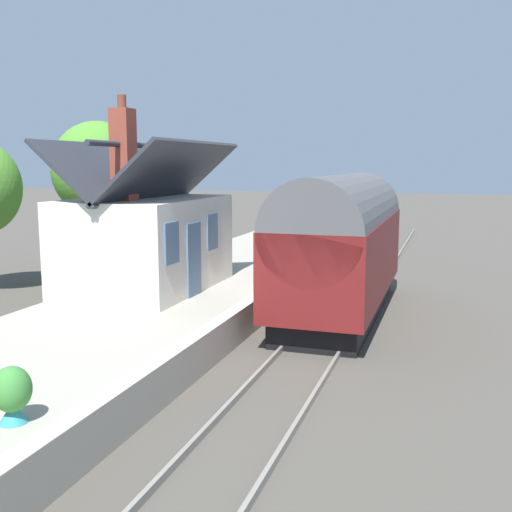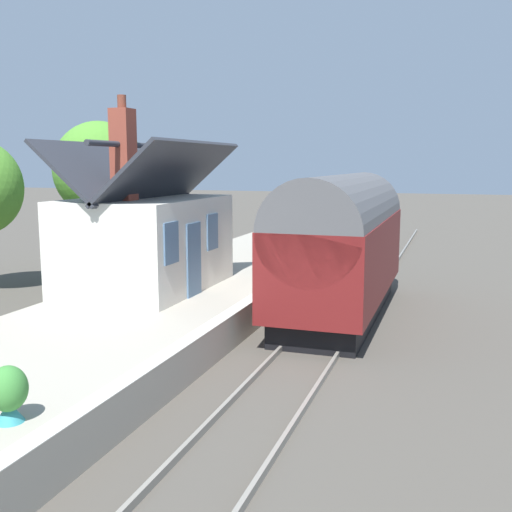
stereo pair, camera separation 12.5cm
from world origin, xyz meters
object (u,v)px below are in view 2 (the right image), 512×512
(train, at_px, (341,244))
(station_sign_board, at_px, (299,228))
(bench_near_building, at_px, (289,240))
(planter_edge_far, at_px, (8,394))
(tree_far_right, at_px, (100,170))
(station_building, at_px, (146,238))
(planter_bench_right, at_px, (297,235))

(train, distance_m, station_sign_board, 5.91)
(train, xyz_separation_m, bench_near_building, (7.12, 3.58, -0.86))
(station_sign_board, bearing_deg, planter_edge_far, 179.56)
(tree_far_right, bearing_deg, station_building, -137.79)
(planter_bench_right, xyz_separation_m, station_sign_board, (-4.41, -1.21, 0.80))
(planter_edge_far, xyz_separation_m, tree_far_right, (15.12, 8.10, 3.05))
(train, height_order, station_sign_board, train)
(planter_edge_far, distance_m, station_sign_board, 16.44)
(bench_near_building, relative_size, tree_far_right, 0.22)
(bench_near_building, distance_m, planter_edge_far, 18.30)
(station_building, bearing_deg, station_sign_board, -21.68)
(train, relative_size, tree_far_right, 1.40)
(planter_edge_far, xyz_separation_m, station_sign_board, (16.43, -0.13, 0.75))
(planter_edge_far, distance_m, tree_far_right, 17.42)
(tree_far_right, bearing_deg, station_sign_board, -80.98)
(bench_near_building, distance_m, planter_bench_right, 2.57)
(planter_edge_far, height_order, tree_far_right, tree_far_right)
(train, distance_m, tree_far_right, 11.81)
(train, relative_size, planter_bench_right, 12.34)
(station_building, distance_m, planter_bench_right, 11.79)
(train, height_order, planter_edge_far, train)
(train, bearing_deg, station_sign_board, 27.06)
(planter_bench_right, bearing_deg, train, -158.03)
(station_building, bearing_deg, planter_bench_right, -8.11)
(planter_edge_far, xyz_separation_m, planter_bench_right, (20.83, 1.09, -0.05))
(planter_edge_far, height_order, station_sign_board, station_sign_board)
(train, relative_size, station_sign_board, 5.69)
(bench_near_building, relative_size, planter_bench_right, 1.94)
(train, xyz_separation_m, station_sign_board, (5.26, 2.69, -0.15))
(train, height_order, station_building, station_building)
(tree_far_right, bearing_deg, planter_bench_right, -50.85)
(station_building, bearing_deg, planter_edge_far, -163.42)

